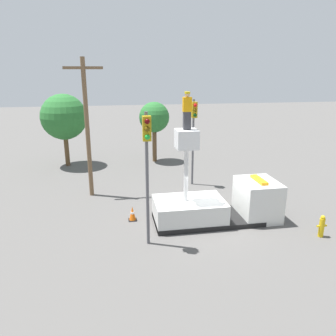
{
  "coord_description": "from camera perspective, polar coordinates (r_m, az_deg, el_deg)",
  "views": [
    {
      "loc": [
        -4.63,
        -14.85,
        7.46
      ],
      "look_at": [
        -2.19,
        -0.88,
        3.23
      ],
      "focal_mm": 35.0,
      "sensor_mm": 36.0,
      "label": 1
    }
  ],
  "objects": [
    {
      "name": "worker",
      "position": [
        15.36,
        3.34,
        9.92
      ],
      "size": [
        0.4,
        0.26,
        1.75
      ],
      "color": "#38383D",
      "rests_on": "bucket_truck"
    },
    {
      "name": "ground_plane",
      "position": [
        17.25,
        6.77,
        -9.13
      ],
      "size": [
        120.0,
        120.0,
        0.0
      ],
      "primitive_type": "plane",
      "color": "#565451"
    },
    {
      "name": "traffic_light_pole",
      "position": [
        13.45,
        -3.66,
        2.34
      ],
      "size": [
        0.34,
        0.57,
        5.89
      ],
      "color": "#515156",
      "rests_on": "ground"
    },
    {
      "name": "utility_pole",
      "position": [
        19.95,
        -13.93,
        7.39
      ],
      "size": [
        2.2,
        0.26,
        8.21
      ],
      "color": "brown",
      "rests_on": "ground"
    },
    {
      "name": "tree_right_bg",
      "position": [
        27.38,
        -2.41,
        8.72
      ],
      "size": [
        2.5,
        2.5,
        5.01
      ],
      "color": "brown",
      "rests_on": "ground"
    },
    {
      "name": "traffic_light_across",
      "position": [
        21.37,
        4.52,
        7.33
      ],
      "size": [
        0.34,
        0.57,
        5.71
      ],
      "color": "#515156",
      "rests_on": "ground"
    },
    {
      "name": "traffic_cone_rear",
      "position": [
        17.16,
        -6.22,
        -7.91
      ],
      "size": [
        0.43,
        0.43,
        0.76
      ],
      "color": "black",
      "rests_on": "ground"
    },
    {
      "name": "fire_hydrant",
      "position": [
        16.99,
        25.2,
        -9.16
      ],
      "size": [
        0.49,
        0.25,
        1.07
      ],
      "color": "gold",
      "rests_on": "ground"
    },
    {
      "name": "tree_left_bg",
      "position": [
        27.26,
        -17.69,
        8.44
      ],
      "size": [
        3.58,
        3.58,
        5.75
      ],
      "color": "brown",
      "rests_on": "ground"
    },
    {
      "name": "bucket_truck",
      "position": [
        17.07,
        8.79,
        -6.32
      ],
      "size": [
        6.39,
        2.4,
        4.8
      ],
      "color": "black",
      "rests_on": "ground"
    }
  ]
}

